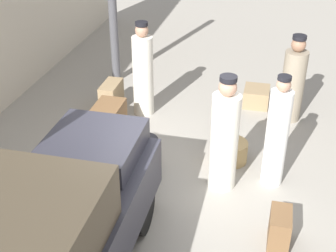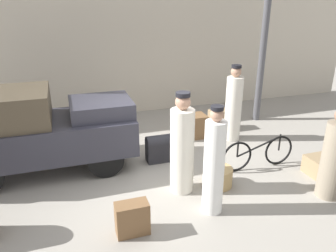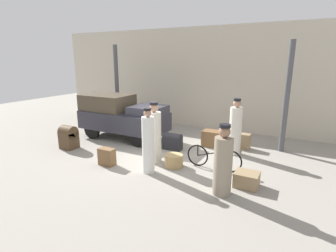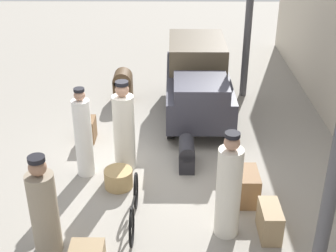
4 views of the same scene
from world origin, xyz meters
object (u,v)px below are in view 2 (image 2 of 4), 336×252
at_px(porter_lifting_near_truck, 335,157).
at_px(trunk_umber_medium, 221,119).
at_px(bicycle, 258,153).
at_px(porter_standing_middle, 214,165).
at_px(suitcase_tan_flat, 162,147).
at_px(wicker_basket, 218,177).
at_px(porter_with_bicycle, 233,106).
at_px(truck, 37,128).
at_px(conductor_in_dark_uniform, 182,148).
at_px(trunk_large_brown, 192,126).
at_px(suitcase_small_leather, 132,218).
at_px(suitcase_black_upright, 322,166).

bearing_deg(porter_lifting_near_truck, trunk_umber_medium, 96.05).
bearing_deg(bicycle, porter_standing_middle, -145.42).
distance_m(trunk_umber_medium, suitcase_tan_flat, 2.46).
distance_m(wicker_basket, porter_with_bicycle, 2.43).
bearing_deg(truck, porter_lifting_near_truck, -27.52).
xyz_separation_m(bicycle, conductor_in_dark_uniform, (-1.82, -0.31, 0.52)).
height_order(porter_standing_middle, trunk_large_brown, porter_standing_middle).
xyz_separation_m(trunk_large_brown, suitcase_tan_flat, (-1.12, -1.01, 0.02)).
height_order(wicker_basket, suitcase_small_leather, suitcase_small_leather).
relative_size(wicker_basket, porter_with_bicycle, 0.29).
bearing_deg(suitcase_black_upright, porter_with_bicycle, 111.73).
relative_size(porter_lifting_near_truck, suitcase_black_upright, 2.93).
relative_size(wicker_basket, trunk_large_brown, 0.79).
relative_size(truck, suitcase_tan_flat, 5.26).
bearing_deg(truck, conductor_in_dark_uniform, -32.32).
height_order(porter_with_bicycle, trunk_umber_medium, porter_with_bicycle).
distance_m(porter_lifting_near_truck, suitcase_small_leather, 3.62).
bearing_deg(porter_standing_middle, bicycle, 34.58).
xyz_separation_m(wicker_basket, suitcase_tan_flat, (-0.72, 1.32, 0.13)).
height_order(truck, trunk_large_brown, truck).
height_order(porter_standing_middle, suitcase_small_leather, porter_standing_middle).
xyz_separation_m(bicycle, trunk_large_brown, (-0.70, 1.95, -0.04)).
distance_m(truck, suitcase_black_upright, 5.77).
relative_size(bicycle, wicker_basket, 3.02).
bearing_deg(suitcase_tan_flat, wicker_basket, -61.38).
xyz_separation_m(bicycle, suitcase_tan_flat, (-1.82, 0.94, -0.03)).
distance_m(porter_lifting_near_truck, suitcase_tan_flat, 3.37).
height_order(wicker_basket, porter_lifting_near_truck, porter_lifting_near_truck).
relative_size(suitcase_small_leather, suitcase_tan_flat, 0.78).
bearing_deg(truck, suitcase_tan_flat, -7.49).
relative_size(wicker_basket, conductor_in_dark_uniform, 0.29).
height_order(bicycle, trunk_large_brown, bicycle).
xyz_separation_m(porter_lifting_near_truck, trunk_large_brown, (-1.34, 3.26, -0.48)).
relative_size(bicycle, trunk_large_brown, 2.39).
height_order(porter_lifting_near_truck, suitcase_black_upright, porter_lifting_near_truck).
bearing_deg(porter_with_bicycle, truck, -176.55).
bearing_deg(conductor_in_dark_uniform, porter_with_bicycle, 42.32).
bearing_deg(suitcase_black_upright, suitcase_tan_flat, 151.44).
height_order(suitcase_black_upright, trunk_umber_medium, trunk_umber_medium).
xyz_separation_m(bicycle, porter_with_bicycle, (0.21, 1.54, 0.53)).
distance_m(wicker_basket, porter_lifting_near_truck, 2.06).
bearing_deg(wicker_basket, truck, 152.82).
distance_m(porter_with_bicycle, suitcase_small_leather, 4.24).
relative_size(suitcase_black_upright, suitcase_tan_flat, 0.87).
xyz_separation_m(porter_standing_middle, suitcase_small_leather, (-1.39, -0.15, -0.60)).
height_order(porter_standing_middle, suitcase_tan_flat, porter_standing_middle).
bearing_deg(truck, trunk_large_brown, 10.73).
distance_m(truck, trunk_umber_medium, 4.72).
bearing_deg(truck, porter_with_bicycle, 3.45).
bearing_deg(porter_lifting_near_truck, porter_standing_middle, 173.81).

